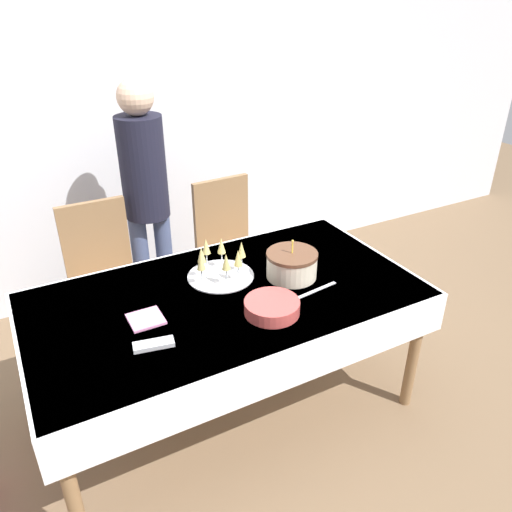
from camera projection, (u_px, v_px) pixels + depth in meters
name	position (u px, v px, depth m)	size (l,w,h in m)	color
ground_plane	(230.00, 405.00, 2.80)	(12.00, 12.00, 0.00)	brown
wall_back	(125.00, 108.00, 3.35)	(8.00, 0.05, 2.70)	silver
dining_table	(227.00, 311.00, 2.49)	(1.91, 1.04, 0.74)	white
dining_chair_far_left	(104.00, 275.00, 3.02)	(0.42, 0.42, 0.97)	olive
dining_chair_far_right	(230.00, 245.00, 3.37)	(0.44, 0.44, 0.97)	olive
birthday_cake	(292.00, 265.00, 2.56)	(0.26, 0.26, 0.21)	beige
champagne_tray	(220.00, 263.00, 2.55)	(0.35, 0.35, 0.18)	silver
plate_stack_main	(272.00, 307.00, 2.29)	(0.26, 0.26, 0.06)	#CC4C47
cake_knife	(313.00, 292.00, 2.46)	(0.30, 0.06, 0.00)	silver
fork_pile	(154.00, 344.00, 2.08)	(0.18, 0.09, 0.02)	silver
napkin_pile	(146.00, 319.00, 2.25)	(0.15, 0.15, 0.01)	pink
person_standing	(145.00, 187.00, 3.08)	(0.28, 0.28, 1.63)	#3F4C72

